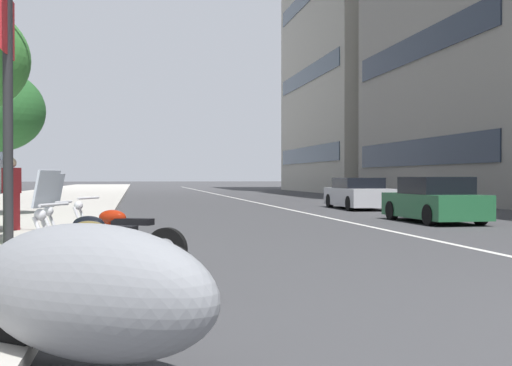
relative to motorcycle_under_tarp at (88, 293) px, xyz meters
The scene contains 9 objects.
sidewalk_right_plaza 30.22m from the motorcycle_under_tarp, ahead, with size 160.00×9.02×0.15m, color #B2ADA3.
lane_centre_stripe 35.48m from the motorcycle_under_tarp, 11.21° to the right, with size 110.00×0.16×0.01m, color silver.
motorcycle_under_tarp is the anchor object (origin of this frame).
motorcycle_by_sign_pole 2.80m from the motorcycle_under_tarp, ahead, with size 1.04×2.07×1.50m.
motorcycle_nearest_camera 4.31m from the motorcycle_under_tarp, ahead, with size 0.96×2.00×1.47m.
motorcycle_far_end_row 5.64m from the motorcycle_under_tarp, ahead, with size 1.09×1.97×1.10m.
car_far_down_avenue 17.20m from the motorcycle_under_tarp, 33.53° to the right, with size 4.14×1.90×1.42m.
car_lead_in_lane 24.99m from the motorcycle_under_tarp, 23.57° to the right, with size 4.73×1.99×1.38m.
pedestrian_on_plaza 11.90m from the motorcycle_under_tarp, 12.39° to the left, with size 0.46×0.47×1.72m.
Camera 1 is at (-4.63, 6.56, 1.42)m, focal length 46.31 mm.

